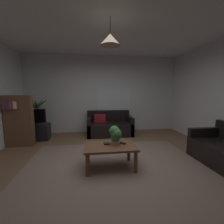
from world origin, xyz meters
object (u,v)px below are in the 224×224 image
object	(u,v)px
couch_under_window	(109,127)
coffee_table	(110,149)
tv	(33,117)
potted_plant_on_table	(115,135)
pendant_lamp	(110,40)
remote_on_table_0	(122,143)
book_on_table_0	(107,144)
potted_palm_corner	(38,120)
tv_stand	(34,132)
bookshelf_corner	(19,120)

from	to	relation	value
couch_under_window	coffee_table	distance (m)	2.34
tv	potted_plant_on_table	bearing A→B (deg)	-41.89
tv	pendant_lamp	bearing A→B (deg)	-43.72
couch_under_window	pendant_lamp	bearing A→B (deg)	-96.48
tv	remote_on_table_0	bearing A→B (deg)	-39.31
couch_under_window	tv	world-z (taller)	tv
couch_under_window	remote_on_table_0	size ratio (longest dim) A/B	9.64
coffee_table	tv	distance (m)	2.97
book_on_table_0	potted_palm_corner	distance (m)	3.19
tv	potted_palm_corner	xyz separation A→B (m)	(-0.01, 0.46, -0.19)
potted_plant_on_table	tv_stand	size ratio (longest dim) A/B	0.42
book_on_table_0	remote_on_table_0	xyz separation A→B (m)	(0.31, 0.00, -0.00)
couch_under_window	bookshelf_corner	xyz separation A→B (m)	(-2.58, -0.77, 0.44)
potted_plant_on_table	tv_stand	world-z (taller)	potted_plant_on_table
couch_under_window	book_on_table_0	xyz separation A→B (m)	(-0.32, -2.24, 0.19)
remote_on_table_0	potted_palm_corner	xyz separation A→B (m)	(-2.39, 2.41, 0.09)
remote_on_table_0	bookshelf_corner	world-z (taller)	bookshelf_corner
potted_palm_corner	pendant_lamp	distance (m)	3.77
potted_palm_corner	couch_under_window	bearing A→B (deg)	-4.09
potted_plant_on_table	potted_palm_corner	bearing A→B (deg)	132.34
book_on_table_0	remote_on_table_0	bearing A→B (deg)	0.58
bookshelf_corner	pendant_lamp	world-z (taller)	pendant_lamp
couch_under_window	pendant_lamp	size ratio (longest dim) A/B	3.12
book_on_table_0	tv	size ratio (longest dim) A/B	0.16
potted_plant_on_table	potted_palm_corner	distance (m)	3.33
remote_on_table_0	tv	xyz separation A→B (m)	(-2.38, 1.95, 0.28)
coffee_table	remote_on_table_0	xyz separation A→B (m)	(0.25, 0.09, 0.09)
couch_under_window	potted_plant_on_table	world-z (taller)	potted_plant_on_table
potted_plant_on_table	book_on_table_0	bearing A→B (deg)	162.34
couch_under_window	potted_palm_corner	size ratio (longest dim) A/B	1.18
tv	coffee_table	bearing A→B (deg)	-43.72
book_on_table_0	pendant_lamp	distance (m)	1.94
bookshelf_corner	couch_under_window	bearing A→B (deg)	16.72
remote_on_table_0	potted_palm_corner	distance (m)	3.39
tv_stand	pendant_lamp	bearing A→B (deg)	-44.02
coffee_table	potted_plant_on_table	distance (m)	0.30
book_on_table_0	potted_plant_on_table	xyz separation A→B (m)	(0.16, -0.05, 0.19)
potted_palm_corner	tv	bearing A→B (deg)	-88.59
book_on_table_0	tv_stand	bearing A→B (deg)	136.39
remote_on_table_0	potted_plant_on_table	distance (m)	0.25
coffee_table	pendant_lamp	world-z (taller)	pendant_lamp
pendant_lamp	tv	bearing A→B (deg)	136.28
couch_under_window	coffee_table	bearing A→B (deg)	-96.48
book_on_table_0	couch_under_window	bearing A→B (deg)	81.83
potted_plant_on_table	remote_on_table_0	bearing A→B (deg)	20.38
coffee_table	tv_stand	xyz separation A→B (m)	(-2.13, 2.06, -0.13)
remote_on_table_0	potted_palm_corner	size ratio (longest dim) A/B	0.12
tv	bookshelf_corner	size ratio (longest dim) A/B	0.54
couch_under_window	potted_plant_on_table	size ratio (longest dim) A/B	4.08
remote_on_table_0	tv	world-z (taller)	tv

